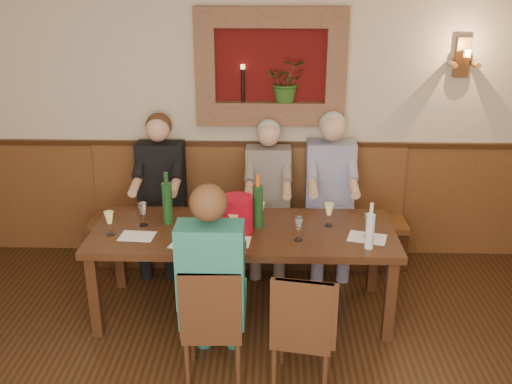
# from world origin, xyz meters

# --- Properties ---
(room_shell) EXTENTS (6.04, 6.04, 2.82)m
(room_shell) POSITION_xyz_m (0.00, 0.00, 1.89)
(room_shell) COLOR beige
(room_shell) RESTS_ON ground
(wall_niche) EXTENTS (1.36, 0.30, 1.06)m
(wall_niche) POSITION_xyz_m (0.24, 2.94, 1.81)
(wall_niche) COLOR #510C0B
(wall_niche) RESTS_ON ground
(wall_sconce) EXTENTS (0.25, 0.20, 0.35)m
(wall_sconce) POSITION_xyz_m (1.90, 2.93, 1.94)
(wall_sconce) COLOR brown
(wall_sconce) RESTS_ON ground
(dining_table) EXTENTS (2.40, 0.90, 0.75)m
(dining_table) POSITION_xyz_m (0.00, 1.85, 0.68)
(dining_table) COLOR black
(dining_table) RESTS_ON ground
(bench) EXTENTS (3.00, 0.45, 1.11)m
(bench) POSITION_xyz_m (0.00, 2.79, 0.33)
(bench) COLOR #381E0F
(bench) RESTS_ON ground
(chair_near_left) EXTENTS (0.41, 0.41, 0.90)m
(chair_near_left) POSITION_xyz_m (-0.16, 1.02, 0.26)
(chair_near_left) COLOR black
(chair_near_left) RESTS_ON ground
(chair_near_right) EXTENTS (0.45, 0.45, 0.89)m
(chair_near_right) POSITION_xyz_m (0.44, 0.96, 0.26)
(chair_near_right) COLOR black
(chair_near_right) RESTS_ON ground
(person_bench_left) EXTENTS (0.44, 0.54, 1.46)m
(person_bench_left) POSITION_xyz_m (-0.82, 2.69, 0.61)
(person_bench_left) COLOR black
(person_bench_left) RESTS_ON ground
(person_bench_mid) EXTENTS (0.42, 0.51, 1.42)m
(person_bench_mid) POSITION_xyz_m (0.19, 2.69, 0.59)
(person_bench_mid) COLOR #4F4948
(person_bench_mid) RESTS_ON ground
(person_bench_right) EXTENTS (0.45, 0.55, 1.49)m
(person_bench_right) POSITION_xyz_m (0.77, 2.69, 0.62)
(person_bench_right) COLOR navy
(person_bench_right) RESTS_ON ground
(person_chair_front) EXTENTS (0.43, 0.53, 1.45)m
(person_chair_front) POSITION_xyz_m (-0.16, 1.07, 0.60)
(person_chair_front) COLOR #184355
(person_chair_front) RESTS_ON ground
(spittoon_bucket) EXTENTS (0.27, 0.27, 0.29)m
(spittoon_bucket) POSITION_xyz_m (-0.05, 1.82, 0.89)
(spittoon_bucket) COLOR red
(spittoon_bucket) RESTS_ON dining_table
(wine_bottle_green_a) EXTENTS (0.10, 0.10, 0.44)m
(wine_bottle_green_a) POSITION_xyz_m (0.11, 1.91, 0.93)
(wine_bottle_green_a) COLOR #19471E
(wine_bottle_green_a) RESTS_ON dining_table
(wine_bottle_green_b) EXTENTS (0.09, 0.09, 0.43)m
(wine_bottle_green_b) POSITION_xyz_m (-0.61, 1.96, 0.93)
(wine_bottle_green_b) COLOR #19471E
(wine_bottle_green_b) RESTS_ON dining_table
(water_bottle) EXTENTS (0.07, 0.07, 0.36)m
(water_bottle) POSITION_xyz_m (0.94, 1.55, 0.89)
(water_bottle) COLOR silver
(water_bottle) RESTS_ON dining_table
(tasting_sheet_a) EXTENTS (0.28, 0.21, 0.00)m
(tasting_sheet_a) POSITION_xyz_m (-0.81, 1.70, 0.75)
(tasting_sheet_a) COLOR white
(tasting_sheet_a) RESTS_ON dining_table
(tasting_sheet_b) EXTENTS (0.29, 0.21, 0.00)m
(tasting_sheet_b) POSITION_xyz_m (-0.07, 1.63, 0.75)
(tasting_sheet_b) COLOR white
(tasting_sheet_b) RESTS_ON dining_table
(tasting_sheet_c) EXTENTS (0.33, 0.27, 0.00)m
(tasting_sheet_c) POSITION_xyz_m (0.96, 1.72, 0.75)
(tasting_sheet_c) COLOR white
(tasting_sheet_c) RESTS_ON dining_table
(tasting_sheet_d) EXTENTS (0.33, 0.27, 0.00)m
(tasting_sheet_d) POSITION_xyz_m (-0.38, 1.57, 0.75)
(tasting_sheet_d) COLOR white
(tasting_sheet_d) RESTS_ON dining_table
(wine_glass_0) EXTENTS (0.08, 0.08, 0.19)m
(wine_glass_0) POSITION_xyz_m (-0.27, 1.99, 0.85)
(wine_glass_0) COLOR white
(wine_glass_0) RESTS_ON dining_table
(wine_glass_1) EXTENTS (0.08, 0.08, 0.19)m
(wine_glass_1) POSITION_xyz_m (0.13, 1.95, 0.85)
(wine_glass_1) COLOR #FBFF98
(wine_glass_1) RESTS_ON dining_table
(wine_glass_2) EXTENTS (0.08, 0.08, 0.19)m
(wine_glass_2) POSITION_xyz_m (-1.03, 1.73, 0.85)
(wine_glass_2) COLOR #FBFF98
(wine_glass_2) RESTS_ON dining_table
(wine_glass_3) EXTENTS (0.08, 0.08, 0.19)m
(wine_glass_3) POSITION_xyz_m (0.96, 1.74, 0.85)
(wine_glass_3) COLOR white
(wine_glass_3) RESTS_ON dining_table
(wine_glass_4) EXTENTS (0.08, 0.08, 0.19)m
(wine_glass_4) POSITION_xyz_m (-0.07, 1.70, 0.85)
(wine_glass_4) COLOR #FBFF98
(wine_glass_4) RESTS_ON dining_table
(wine_glass_5) EXTENTS (0.08, 0.08, 0.19)m
(wine_glass_5) POSITION_xyz_m (0.68, 1.94, 0.85)
(wine_glass_5) COLOR #FBFF98
(wine_glass_5) RESTS_ON dining_table
(wine_glass_6) EXTENTS (0.08, 0.08, 0.19)m
(wine_glass_6) POSITION_xyz_m (-0.81, 1.90, 0.85)
(wine_glass_6) COLOR white
(wine_glass_6) RESTS_ON dining_table
(wine_glass_7) EXTENTS (0.08, 0.08, 0.19)m
(wine_glass_7) POSITION_xyz_m (0.43, 1.67, 0.85)
(wine_glass_7) COLOR white
(wine_glass_7) RESTS_ON dining_table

